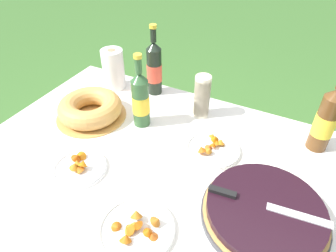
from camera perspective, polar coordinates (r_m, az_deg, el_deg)
garden_table at (r=1.20m, az=-3.00°, el=-9.87°), size 1.45×1.09×0.68m
tablecloth at (r=1.16m, az=-3.08°, el=-8.23°), size 1.46×1.10×0.10m
berry_tart at (r=1.03m, az=17.91°, el=-15.37°), size 0.40×0.40×0.06m
serving_knife at (r=1.00m, az=16.63°, el=-13.81°), size 0.38×0.06×0.01m
bundt_cake at (r=1.40m, az=-14.60°, el=3.30°), size 0.32×0.32×0.09m
cup_stack at (r=1.35m, az=6.50°, el=5.62°), size 0.07×0.07×0.20m
cider_bottle_green at (r=1.28m, az=-5.24°, el=5.06°), size 0.08×0.08×0.33m
cider_bottle_amber at (r=1.29m, az=27.90°, el=1.00°), size 0.08×0.08×0.36m
juice_bottle_red at (r=1.50m, az=-2.63°, el=10.94°), size 0.08×0.08×0.35m
snack_plate_near at (r=1.18m, az=-16.47°, el=-7.49°), size 0.20×0.20×0.06m
snack_plate_left at (r=0.97m, az=-5.96°, el=-18.89°), size 0.24×0.24×0.06m
snack_plate_right at (r=1.22m, az=8.56°, el=-4.27°), size 0.22×0.22×0.05m
paper_towel_roll at (r=1.58m, az=-10.34°, el=10.60°), size 0.11×0.11×0.21m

